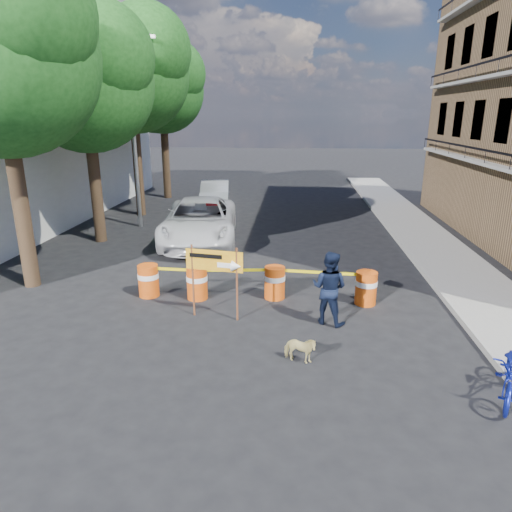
% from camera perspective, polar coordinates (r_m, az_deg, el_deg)
% --- Properties ---
extents(ground, '(120.00, 120.00, 0.00)m').
position_cam_1_polar(ground, '(11.26, -0.23, -8.35)').
color(ground, black).
rests_on(ground, ground).
extents(sidewalk_east, '(2.40, 40.00, 0.15)m').
position_cam_1_polar(sidewalk_east, '(17.62, 22.13, 0.20)').
color(sidewalk_east, gray).
rests_on(sidewalk_east, ground).
extents(tree_near, '(5.46, 5.20, 9.15)m').
position_cam_1_polar(tree_near, '(14.39, -29.40, 21.18)').
color(tree_near, '#332316').
rests_on(tree_near, ground).
extents(tree_mid_a, '(5.25, 5.00, 8.68)m').
position_cam_1_polar(tree_mid_a, '(18.77, -20.43, 19.76)').
color(tree_mid_a, '#332316').
rests_on(tree_mid_a, ground).
extents(tree_mid_b, '(5.67, 5.40, 9.62)m').
position_cam_1_polar(tree_mid_b, '(23.46, -15.22, 21.26)').
color(tree_mid_b, '#332316').
rests_on(tree_mid_b, ground).
extents(tree_far, '(5.04, 4.80, 8.84)m').
position_cam_1_polar(tree_far, '(28.20, -11.58, 19.72)').
color(tree_far, '#332316').
rests_on(tree_far, ground).
extents(streetlamp, '(1.25, 0.18, 8.00)m').
position_cam_1_polar(streetlamp, '(20.77, -14.92, 15.39)').
color(streetlamp, gray).
rests_on(streetlamp, ground).
extents(barrel_far_left, '(0.58, 0.58, 0.90)m').
position_cam_1_polar(barrel_far_left, '(13.03, -13.29, -2.93)').
color(barrel_far_left, '#D44D0C').
rests_on(barrel_far_left, ground).
extents(barrel_mid_left, '(0.58, 0.58, 0.90)m').
position_cam_1_polar(barrel_mid_left, '(12.60, -7.38, -3.29)').
color(barrel_mid_left, '#D44D0C').
rests_on(barrel_mid_left, ground).
extents(barrel_mid_right, '(0.58, 0.58, 0.90)m').
position_cam_1_polar(barrel_mid_right, '(12.54, 2.35, -3.25)').
color(barrel_mid_right, '#D44D0C').
rests_on(barrel_mid_right, ground).
extents(barrel_far_right, '(0.58, 0.58, 0.90)m').
position_cam_1_polar(barrel_far_right, '(12.49, 13.58, -3.83)').
color(barrel_far_right, '#D44D0C').
rests_on(barrel_far_right, ground).
extents(detour_sign, '(1.43, 0.41, 1.86)m').
position_cam_1_polar(detour_sign, '(11.01, -4.33, -1.34)').
color(detour_sign, '#592D19').
rests_on(detour_sign, ground).
extents(pedestrian, '(1.09, 0.99, 1.81)m').
position_cam_1_polar(pedestrian, '(11.06, 9.12, -3.95)').
color(pedestrian, black).
rests_on(pedestrian, ground).
extents(dog, '(0.76, 0.50, 0.59)m').
position_cam_1_polar(dog, '(9.52, 5.48, -11.54)').
color(dog, '#D4C379').
rests_on(dog, ground).
extents(suv_white, '(3.49, 6.34, 1.68)m').
position_cam_1_polar(suv_white, '(18.18, -7.05, 4.37)').
color(suv_white, silver).
rests_on(suv_white, ground).
extents(sedan_red, '(1.73, 3.94, 1.32)m').
position_cam_1_polar(sedan_red, '(19.80, -6.07, 4.93)').
color(sedan_red, '#A40D0F').
rests_on(sedan_red, ground).
extents(sedan_silver, '(2.02, 4.42, 1.41)m').
position_cam_1_polar(sedan_silver, '(25.11, -5.15, 7.69)').
color(sedan_silver, silver).
rests_on(sedan_silver, ground).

